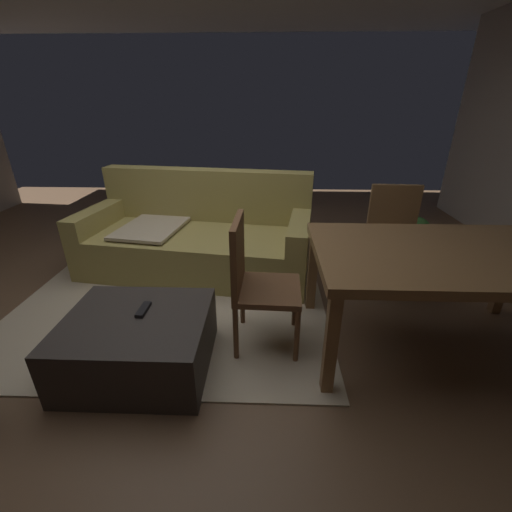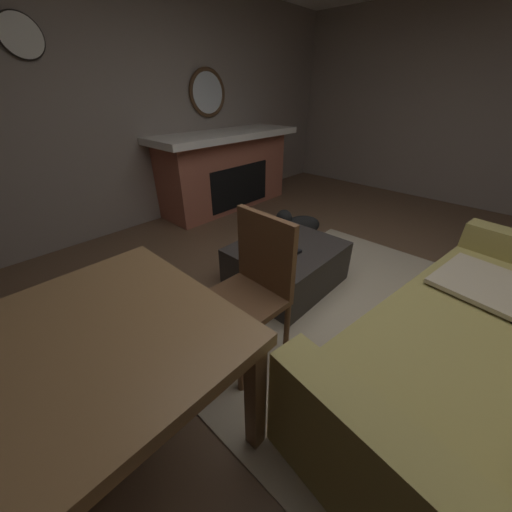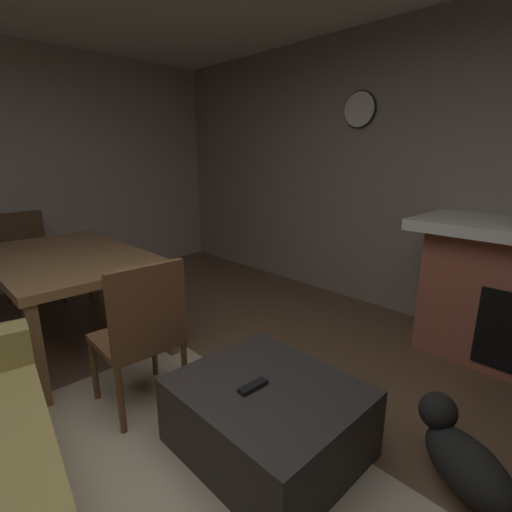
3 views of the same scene
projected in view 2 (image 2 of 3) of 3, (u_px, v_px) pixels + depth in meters
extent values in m
plane|color=brown|center=(349.00, 324.00, 2.18)|extent=(8.59, 8.59, 0.00)
cube|color=gray|center=(127.00, 110.00, 3.24)|extent=(7.56, 0.12, 2.64)
cube|color=gray|center=(496.00, 107.00, 3.78)|extent=(0.12, 6.27, 2.64)
cube|color=tan|center=(358.00, 319.00, 2.21)|extent=(2.60, 2.00, 0.01)
cube|color=#9E5642|center=(225.00, 173.00, 4.15)|extent=(1.89, 0.60, 0.96)
cube|color=black|center=(238.00, 186.00, 4.06)|extent=(1.04, 0.10, 0.56)
cube|color=white|center=(226.00, 135.00, 3.86)|extent=(2.13, 0.76, 0.08)
torus|color=#4C331E|center=(208.00, 93.00, 3.80)|extent=(0.59, 0.05, 0.59)
cylinder|color=silver|center=(208.00, 93.00, 3.80)|extent=(0.49, 0.01, 0.49)
cube|color=#9E8E4C|center=(475.00, 360.00, 1.63)|extent=(2.34, 1.30, 0.42)
cube|color=#9E8E4C|center=(394.00, 458.00, 0.92)|extent=(0.32, 1.01, 0.20)
cube|color=#2D2826|center=(286.00, 265.00, 2.54)|extent=(0.88, 0.76, 0.38)
cube|color=black|center=(292.00, 249.00, 2.37)|extent=(0.06, 0.16, 0.02)
cube|color=brown|center=(255.00, 399.00, 1.28)|extent=(0.07, 0.07, 0.68)
cube|color=brown|center=(151.00, 308.00, 1.81)|extent=(0.07, 0.07, 0.68)
cube|color=brown|center=(242.00, 302.00, 1.73)|extent=(0.46, 0.46, 0.04)
cube|color=brown|center=(265.00, 252.00, 1.72)|extent=(0.06, 0.44, 0.48)
cylinder|color=brown|center=(240.00, 366.00, 1.60)|extent=(0.04, 0.04, 0.41)
cylinder|color=brown|center=(198.00, 329.00, 1.85)|extent=(0.04, 0.04, 0.41)
cylinder|color=brown|center=(287.00, 329.00, 1.84)|extent=(0.04, 0.04, 0.41)
cylinder|color=brown|center=(244.00, 301.00, 2.09)|extent=(0.04, 0.04, 0.41)
ellipsoid|color=black|center=(300.00, 226.00, 3.31)|extent=(0.52, 0.44, 0.24)
sphere|color=black|center=(284.00, 218.00, 3.20)|extent=(0.18, 0.18, 0.18)
cylinder|color=silver|center=(21.00, 36.00, 2.38)|extent=(0.32, 0.03, 0.32)
torus|color=black|center=(21.00, 36.00, 2.38)|extent=(0.34, 0.02, 0.34)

